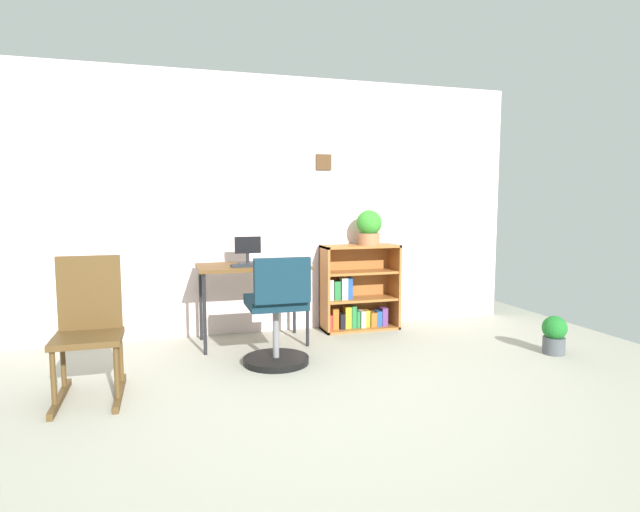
# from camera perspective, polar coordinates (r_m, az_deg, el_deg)

# --- Properties ---
(ground_plane) EXTENTS (6.24, 6.24, 0.00)m
(ground_plane) POSITION_cam_1_polar(r_m,az_deg,el_deg) (3.25, 1.59, -17.14)
(ground_plane) COLOR #9C9C8C
(wall_back) EXTENTS (5.20, 0.12, 2.47)m
(wall_back) POSITION_cam_1_polar(r_m,az_deg,el_deg) (5.07, -6.06, 5.54)
(wall_back) COLOR silver
(wall_back) RESTS_ON ground_plane
(desk) EXTENTS (0.97, 0.57, 0.72)m
(desk) POSITION_cam_1_polar(r_m,az_deg,el_deg) (4.65, -7.49, -1.71)
(desk) COLOR brown
(desk) RESTS_ON ground_plane
(monitor) EXTENTS (0.24, 0.18, 0.25)m
(monitor) POSITION_cam_1_polar(r_m,az_deg,el_deg) (4.70, -8.00, 0.53)
(monitor) COLOR #262628
(monitor) RESTS_ON desk
(keyboard) EXTENTS (0.38, 0.14, 0.02)m
(keyboard) POSITION_cam_1_polar(r_m,az_deg,el_deg) (4.53, -7.39, -1.00)
(keyboard) COLOR black
(keyboard) RESTS_ON desk
(office_chair) EXTENTS (0.52, 0.55, 0.87)m
(office_chair) POSITION_cam_1_polar(r_m,az_deg,el_deg) (4.03, -4.74, -6.85)
(office_chair) COLOR black
(office_chair) RESTS_ON ground_plane
(rocking_chair) EXTENTS (0.42, 0.64, 0.92)m
(rocking_chair) POSITION_cam_1_polar(r_m,az_deg,el_deg) (3.74, -24.20, -7.11)
(rocking_chair) COLOR #4F371A
(rocking_chair) RESTS_ON ground_plane
(bookshelf_low) EXTENTS (0.77, 0.30, 0.85)m
(bookshelf_low) POSITION_cam_1_polar(r_m,az_deg,el_deg) (5.20, 4.09, -3.98)
(bookshelf_low) COLOR #9B5C29
(bookshelf_low) RESTS_ON ground_plane
(potted_plant_on_shelf) EXTENTS (0.25, 0.25, 0.35)m
(potted_plant_on_shelf) POSITION_cam_1_polar(r_m,az_deg,el_deg) (5.12, 5.45, 3.23)
(potted_plant_on_shelf) COLOR #9E6642
(potted_plant_on_shelf) RESTS_ON bookshelf_low
(potted_plant_floor) EXTENTS (0.20, 0.20, 0.32)m
(potted_plant_floor) POSITION_cam_1_polar(r_m,az_deg,el_deg) (4.80, 24.49, -7.88)
(potted_plant_floor) COLOR #474C51
(potted_plant_floor) RESTS_ON ground_plane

